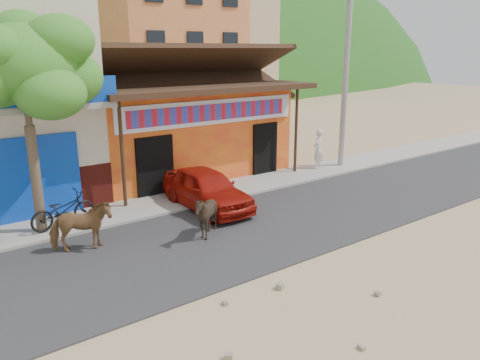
% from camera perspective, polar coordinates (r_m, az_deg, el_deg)
% --- Properties ---
extents(ground, '(120.00, 120.00, 0.00)m').
position_cam_1_polar(ground, '(11.83, 7.34, -10.02)').
color(ground, '#9E825B').
rests_on(ground, ground).
extents(road, '(60.00, 5.00, 0.04)m').
position_cam_1_polar(road, '(13.57, -0.02, -6.34)').
color(road, '#28282B').
rests_on(road, ground).
extents(sidewalk, '(60.00, 2.00, 0.12)m').
position_cam_1_polar(sidewalk, '(16.33, -7.37, -2.46)').
color(sidewalk, gray).
rests_on(sidewalk, ground).
extents(dance_club, '(8.00, 6.00, 3.60)m').
position_cam_1_polar(dance_club, '(20.27, -8.21, 6.13)').
color(dance_club, orange).
rests_on(dance_club, ground).
extents(apartment_front, '(9.00, 9.00, 12.00)m').
position_cam_1_polar(apartment_front, '(35.65, -9.48, 16.92)').
color(apartment_front, '#CC723F').
rests_on(apartment_front, ground).
extents(apartment_rear, '(8.00, 8.00, 10.00)m').
position_cam_1_polar(apartment_rear, '(45.43, -2.59, 15.53)').
color(apartment_rear, tan).
rests_on(apartment_rear, ground).
extents(tree, '(3.00, 3.00, 6.00)m').
position_cam_1_polar(tree, '(13.85, -24.29, 6.05)').
color(tree, '#2D721E').
rests_on(tree, sidewalk).
extents(utility_pole, '(0.24, 0.24, 8.00)m').
position_cam_1_polar(utility_pole, '(20.79, 12.77, 12.59)').
color(utility_pole, gray).
rests_on(utility_pole, sidewalk).
extents(cow_tan, '(1.69, 1.12, 1.31)m').
position_cam_1_polar(cow_tan, '(12.75, -18.84, -5.43)').
color(cow_tan, brown).
rests_on(cow_tan, road).
extents(cow_dark, '(1.21, 1.09, 1.27)m').
position_cam_1_polar(cow_dark, '(12.98, -4.19, -4.33)').
color(cow_dark, black).
rests_on(cow_dark, road).
extents(red_car, '(1.62, 3.93, 1.33)m').
position_cam_1_polar(red_car, '(15.32, -4.09, -1.05)').
color(red_car, '#9D140B').
rests_on(red_car, road).
extents(scooter, '(2.00, 0.96, 1.01)m').
position_cam_1_polar(scooter, '(14.44, -20.77, -3.46)').
color(scooter, black).
rests_on(scooter, sidewalk).
extents(pedestrian, '(0.72, 0.61, 1.68)m').
position_cam_1_polar(pedestrian, '(20.45, 9.49, 3.76)').
color(pedestrian, silver).
rests_on(pedestrian, sidewalk).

